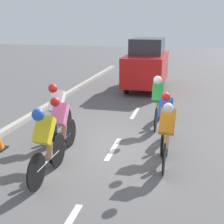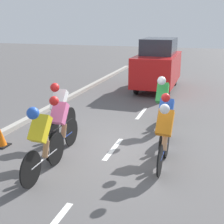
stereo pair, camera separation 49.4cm
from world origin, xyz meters
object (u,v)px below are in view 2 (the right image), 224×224
object	(u,v)px
cyclist_blue	(166,120)
cyclist_pink	(60,124)
cyclist_orange	(164,134)
traffic_cone	(1,137)
cyclist_yellow	(41,140)
support_car	(158,65)
cyclist_white	(60,109)
cyclist_green	(162,100)

from	to	relation	value
cyclist_blue	cyclist_pink	world-z (taller)	cyclist_blue
cyclist_orange	traffic_cone	world-z (taller)	cyclist_orange
cyclist_blue	cyclist_yellow	bearing A→B (deg)	44.68
support_car	traffic_cone	xyz separation A→B (m)	(2.57, 7.93, -0.89)
cyclist_pink	cyclist_white	xyz separation A→B (m)	(0.46, -0.88, 0.06)
cyclist_green	cyclist_blue	distance (m)	1.64
cyclist_green	cyclist_pink	xyz separation A→B (m)	(1.95, 2.58, -0.08)
cyclist_green	cyclist_orange	world-z (taller)	cyclist_green
cyclist_white	cyclist_blue	bearing A→B (deg)	-178.14
cyclist_orange	cyclist_yellow	bearing A→B (deg)	27.30
cyclist_yellow	traffic_cone	xyz separation A→B (m)	(1.82, -1.09, -0.57)
traffic_cone	cyclist_green	bearing A→B (deg)	-143.96
cyclist_blue	cyclist_yellow	xyz separation A→B (m)	(2.13, 2.11, 0.05)
cyclist_yellow	support_car	bearing A→B (deg)	-94.79
cyclist_green	cyclist_blue	xyz separation A→B (m)	(-0.33, 1.61, -0.08)
cyclist_green	traffic_cone	xyz separation A→B (m)	(3.62, 2.63, -0.60)
support_car	cyclist_orange	bearing A→B (deg)	100.76
cyclist_pink	traffic_cone	world-z (taller)	cyclist_pink
cyclist_orange	cyclist_pink	bearing A→B (deg)	0.57
cyclist_green	cyclist_orange	xyz separation A→B (m)	(-0.45, 2.56, -0.07)
cyclist_orange	support_car	size ratio (longest dim) A/B	0.43
cyclist_blue	cyclist_white	distance (m)	2.75
cyclist_yellow	cyclist_blue	bearing A→B (deg)	-135.32
cyclist_white	cyclist_pink	bearing A→B (deg)	117.49
cyclist_green	traffic_cone	bearing A→B (deg)	36.04
cyclist_pink	cyclist_white	distance (m)	1.00
cyclist_white	traffic_cone	size ratio (longest dim) A/B	3.56
cyclist_yellow	cyclist_orange	bearing A→B (deg)	-152.70
cyclist_pink	cyclist_orange	world-z (taller)	cyclist_orange
cyclist_green	cyclist_white	bearing A→B (deg)	35.11
cyclist_blue	cyclist_pink	size ratio (longest dim) A/B	1.04
cyclist_green	cyclist_orange	size ratio (longest dim) A/B	1.03
cyclist_orange	cyclist_green	bearing A→B (deg)	-80.06
cyclist_green	cyclist_yellow	size ratio (longest dim) A/B	0.98
cyclist_orange	support_car	xyz separation A→B (m)	(1.49, -7.85, 0.36)
cyclist_pink	cyclist_green	bearing A→B (deg)	-127.12
cyclist_green	cyclist_yellow	bearing A→B (deg)	64.18
cyclist_blue	cyclist_white	bearing A→B (deg)	1.86
cyclist_green	traffic_cone	distance (m)	4.51
cyclist_orange	support_car	distance (m)	8.00
cyclist_yellow	cyclist_white	bearing A→B (deg)	-73.08
cyclist_yellow	cyclist_white	size ratio (longest dim) A/B	0.99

